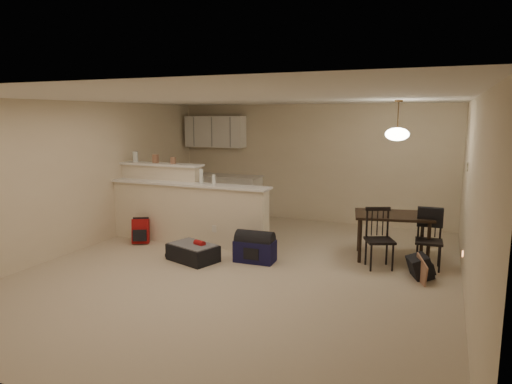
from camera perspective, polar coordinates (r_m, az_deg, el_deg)
The scene contains 19 objects.
room at distance 6.61m, azimuth -1.54°, elevation 0.72°, with size 7.00×7.02×2.50m.
breakfast_bar at distance 8.40m, azimuth -9.74°, elevation -1.95°, with size 3.08×0.58×1.39m.
upper_cabinets at distance 10.49m, azimuth -5.11°, elevation 7.53°, with size 1.40×0.34×0.70m, color white.
kitchen_counter at distance 10.43m, azimuth -4.36°, elevation -0.48°, with size 1.80×0.60×0.90m, color white.
thermostat at distance 7.55m, azimuth 24.89°, elevation 2.86°, with size 0.02×0.12×0.12m, color beige.
jar at distance 8.96m, azimuth -14.85°, elevation 4.28°, with size 0.10×0.10×0.20m, color silver.
cereal_box at distance 8.69m, azimuth -12.44°, elevation 4.09°, with size 0.10×0.07×0.16m, color #96684D.
small_box at distance 8.48m, azimuth -10.32°, elevation 3.89°, with size 0.08×0.06×0.12m, color #96684D.
bottle_a at distance 7.95m, azimuth -6.86°, elevation 1.94°, with size 0.07×0.07×0.26m, color silver.
bottle_b at distance 7.84m, azimuth -5.32°, elevation 1.57°, with size 0.06×0.06×0.18m, color silver.
dining_table at distance 7.54m, azimuth 16.73°, elevation -3.31°, with size 1.29×0.99×0.73m.
pendant_lamp at distance 7.37m, azimuth 17.23°, elevation 6.99°, with size 0.36×0.36×0.62m.
dining_chair_near at distance 7.06m, azimuth 15.21°, elevation -5.67°, with size 0.39×0.38×0.90m, color black, non-canonical shape.
dining_chair_far at distance 7.27m, azimuth 20.81°, elevation -5.61°, with size 0.39×0.37×0.88m, color black, non-canonical shape.
suitcase at distance 7.31m, azimuth -7.88°, elevation -7.54°, with size 0.76×0.49×0.26m, color black.
red_backpack at distance 8.44m, azimuth -14.22°, elevation -4.77°, with size 0.29×0.18×0.44m, color maroon.
navy_duffel at distance 7.19m, azimuth -0.13°, elevation -7.38°, with size 0.62×0.34×0.34m, color #13123B.
black_daypack at distance 6.90m, azimuth 19.81°, elevation -8.82°, with size 0.35×0.25×0.31m, color black.
cardboard_sheet at distance 6.73m, azimuth 19.94°, elevation -9.22°, with size 0.43×0.02×0.33m, color #96684D.
Camera 1 is at (2.68, -5.96, 2.27)m, focal length 32.00 mm.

